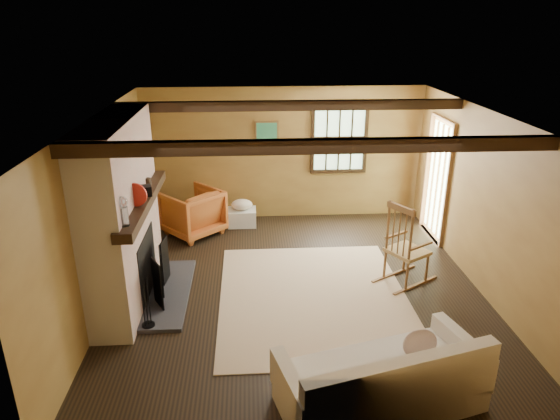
{
  "coord_description": "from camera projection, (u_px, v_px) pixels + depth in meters",
  "views": [
    {
      "loc": [
        -0.62,
        -5.98,
        3.53
      ],
      "look_at": [
        -0.21,
        0.4,
        1.04
      ],
      "focal_mm": 32.0,
      "sensor_mm": 36.0,
      "label": 1
    }
  ],
  "objects": [
    {
      "name": "ground",
      "position": [
        297.0,
        290.0,
        6.88
      ],
      "size": [
        5.5,
        5.5,
        0.0
      ],
      "primitive_type": "plane",
      "color": "black",
      "rests_on": "ground"
    },
    {
      "name": "room_envelope",
      "position": [
        314.0,
        171.0,
        6.54
      ],
      "size": [
        5.02,
        5.52,
        2.44
      ],
      "color": "olive",
      "rests_on": "ground"
    },
    {
      "name": "fireplace",
      "position": [
        124.0,
        220.0,
        6.35
      ],
      "size": [
        1.02,
        2.3,
        2.4
      ],
      "color": "#AD4743",
      "rests_on": "ground"
    },
    {
      "name": "rug",
      "position": [
        313.0,
        297.0,
        6.71
      ],
      "size": [
        2.5,
        3.0,
        0.01
      ],
      "primitive_type": "cube",
      "color": "tan",
      "rests_on": "ground"
    },
    {
      "name": "rocking_chair",
      "position": [
        405.0,
        249.0,
        6.92
      ],
      "size": [
        0.98,
        0.84,
        1.2
      ],
      "rotation": [
        0.0,
        0.0,
        2.11
      ],
      "color": "tan",
      "rests_on": "ground"
    },
    {
      "name": "sofa",
      "position": [
        384.0,
        384.0,
        4.71
      ],
      "size": [
        2.1,
        1.33,
        0.78
      ],
      "rotation": [
        0.0,
        0.0,
        0.26
      ],
      "color": "beige",
      "rests_on": "ground"
    },
    {
      "name": "firewood_pile",
      "position": [
        174.0,
        218.0,
        9.01
      ],
      "size": [
        0.69,
        0.13,
        0.25
      ],
      "color": "brown",
      "rests_on": "ground"
    },
    {
      "name": "laundry_basket",
      "position": [
        242.0,
        217.0,
        8.96
      ],
      "size": [
        0.5,
        0.38,
        0.3
      ],
      "primitive_type": "cube",
      "rotation": [
        0.0,
        0.0,
        -0.0
      ],
      "color": "silver",
      "rests_on": "ground"
    },
    {
      "name": "basket_pillow",
      "position": [
        242.0,
        205.0,
        8.88
      ],
      "size": [
        0.46,
        0.42,
        0.19
      ],
      "primitive_type": "ellipsoid",
      "rotation": [
        0.0,
        0.0,
        -0.41
      ],
      "color": "beige",
      "rests_on": "laundry_basket"
    },
    {
      "name": "armchair",
      "position": [
        192.0,
        212.0,
        8.52
      ],
      "size": [
        1.23,
        1.23,
        0.8
      ],
      "primitive_type": "imported",
      "rotation": [
        0.0,
        0.0,
        -2.39
      ],
      "color": "#BF6026",
      "rests_on": "ground"
    }
  ]
}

